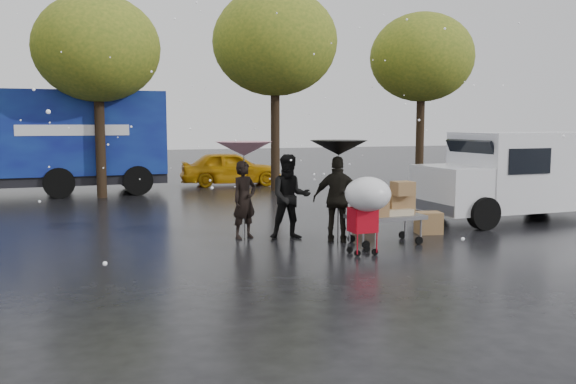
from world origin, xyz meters
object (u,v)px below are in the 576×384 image
object	(u,v)px
white_van	(520,174)
person_black	(338,199)
blue_truck	(47,143)
yellow_taxi	(231,168)
vendor_cart	(389,208)
shopping_cart	(367,199)
person_pink	(244,200)

from	to	relation	value
white_van	person_black	bearing A→B (deg)	-169.12
blue_truck	yellow_taxi	world-z (taller)	blue_truck
vendor_cart	shopping_cart	bearing A→B (deg)	-137.55
vendor_cart	shopping_cart	distance (m)	1.36
blue_truck	person_pink	bearing A→B (deg)	-67.63
shopping_cart	white_van	distance (m)	6.14
person_pink	white_van	xyz separation A→B (m)	(7.23, 0.03, 0.34)
blue_truck	person_black	bearing A→B (deg)	-62.16
person_black	yellow_taxi	bearing A→B (deg)	-67.07
person_pink	shopping_cart	world-z (taller)	person_pink
vendor_cart	blue_truck	size ratio (longest dim) A/B	0.18
yellow_taxi	person_black	bearing A→B (deg)	-176.80
vendor_cart	person_pink	bearing A→B (deg)	148.94
person_pink	shopping_cart	xyz separation A→B (m)	(1.62, -2.45, 0.25)
shopping_cart	person_black	bearing A→B (deg)	86.69
shopping_cart	yellow_taxi	distance (m)	13.25
person_pink	person_black	world-z (taller)	person_black
vendor_cart	shopping_cart	xyz separation A→B (m)	(-0.98, -0.89, 0.34)
vendor_cart	blue_truck	xyz separation A→B (m)	(-6.65, 11.42, 1.03)
vendor_cart	yellow_taxi	xyz separation A→B (m)	(-0.01, 12.32, -0.06)
white_van	vendor_cart	bearing A→B (deg)	-161.12
person_pink	yellow_taxi	xyz separation A→B (m)	(2.58, 10.76, -0.15)
person_black	person_pink	bearing A→B (deg)	-4.21
person_black	vendor_cart	world-z (taller)	person_black
person_pink	blue_truck	world-z (taller)	blue_truck
shopping_cart	vendor_cart	bearing A→B (deg)	42.45
person_pink	person_black	xyz separation A→B (m)	(1.70, -1.04, 0.06)
person_black	shopping_cart	distance (m)	1.43
person_black	blue_truck	distance (m)	12.35
white_van	yellow_taxi	distance (m)	11.71
blue_truck	yellow_taxi	distance (m)	6.79
person_black	blue_truck	world-z (taller)	blue_truck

